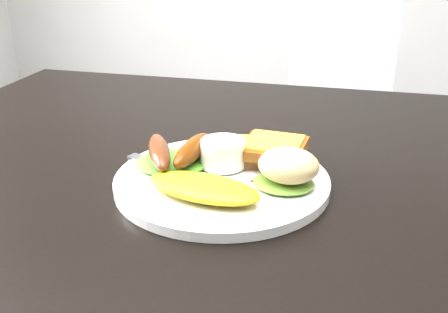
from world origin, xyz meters
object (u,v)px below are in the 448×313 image
object	(u,v)px
dining_table	(317,195)
plate	(222,181)
person	(318,105)
dining_chair	(335,119)

from	to	relation	value
dining_table	plate	xyz separation A→B (m)	(-0.10, -0.04, 0.03)
person	plate	xyz separation A→B (m)	(-0.07, -0.49, 0.06)
dining_table	dining_chair	xyz separation A→B (m)	(-0.01, 1.11, -0.28)
dining_chair	plate	size ratio (longest dim) A/B	1.50
person	plate	distance (m)	0.50
dining_table	person	size ratio (longest dim) A/B	0.86
dining_chair	person	size ratio (longest dim) A/B	0.26
dining_chair	dining_table	bearing A→B (deg)	-84.31
dining_chair	person	world-z (taller)	person
person	plate	world-z (taller)	person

